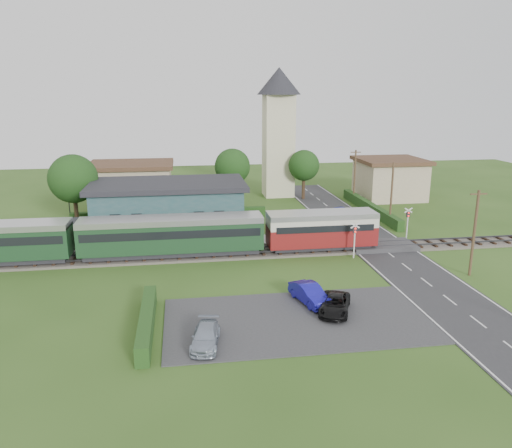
{
  "coord_description": "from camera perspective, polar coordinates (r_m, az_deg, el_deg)",
  "views": [
    {
      "loc": [
        -8.51,
        -40.93,
        14.35
      ],
      "look_at": [
        -1.76,
        4.0,
        2.3
      ],
      "focal_mm": 35.0,
      "sensor_mm": 36.0,
      "label": 1
    }
  ],
  "objects": [
    {
      "name": "house_west",
      "position": [
        67.24,
        -13.99,
        4.52
      ],
      "size": [
        10.8,
        8.8,
        5.5
      ],
      "color": "tan",
      "rests_on": "ground"
    },
    {
      "name": "equipment_hut",
      "position": [
        48.75,
        -19.46,
        -1.0
      ],
      "size": [
        2.3,
        2.3,
        2.55
      ],
      "color": "beige",
      "rests_on": "platform"
    },
    {
      "name": "utility_pole_c",
      "position": [
        56.78,
        15.24,
        3.44
      ],
      "size": [
        1.4,
        0.22,
        7.0
      ],
      "color": "#473321",
      "rests_on": "ground"
    },
    {
      "name": "car_park_silver",
      "position": [
        29.79,
        -5.78,
        -12.66
      ],
      "size": [
        2.11,
        3.93,
        1.08
      ],
      "primitive_type": "imported",
      "rotation": [
        0.0,
        0.0,
        -0.17
      ],
      "color": "#95A0B1",
      "rests_on": "car_park"
    },
    {
      "name": "car_park_dark",
      "position": [
        34.09,
        9.0,
        -9.05
      ],
      "size": [
        3.26,
        4.43,
        1.12
      ],
      "primitive_type": "imported",
      "rotation": [
        0.0,
        0.0,
        -0.39
      ],
      "color": "black",
      "rests_on": "car_park"
    },
    {
      "name": "car_park",
      "position": [
        33.02,
        4.66,
        -10.87
      ],
      "size": [
        17.0,
        9.0,
        0.08
      ],
      "primitive_type": "cube",
      "color": "#333335",
      "rests_on": "ground"
    },
    {
      "name": "car_on_road",
      "position": [
        60.17,
        9.8,
        1.47
      ],
      "size": [
        3.78,
        2.61,
        1.19
      ],
      "primitive_type": "imported",
      "rotation": [
        0.0,
        0.0,
        1.95
      ],
      "color": "#17239B",
      "rests_on": "road"
    },
    {
      "name": "station_building",
      "position": [
        53.23,
        -9.94,
        1.98
      ],
      "size": [
        16.0,
        9.0,
        5.3
      ],
      "color": "#234E51",
      "rests_on": "ground"
    },
    {
      "name": "pedestrian_near",
      "position": [
        47.86,
        -1.68,
        -1.0
      ],
      "size": [
        0.68,
        0.52,
        1.66
      ],
      "primitive_type": "imported",
      "rotation": [
        0.0,
        0.0,
        2.93
      ],
      "color": "gray",
      "rests_on": "platform"
    },
    {
      "name": "hedge_carpark",
      "position": [
        32.12,
        -12.37,
        -10.86
      ],
      "size": [
        0.8,
        9.0,
        1.2
      ],
      "primitive_type": "cube",
      "color": "#193814",
      "rests_on": "ground"
    },
    {
      "name": "church_tower",
      "position": [
        70.36,
        2.6,
        11.48
      ],
      "size": [
        6.0,
        6.0,
        17.6
      ],
      "color": "beige",
      "rests_on": "ground"
    },
    {
      "name": "train",
      "position": [
        44.82,
        -13.63,
        -1.33
      ],
      "size": [
        43.2,
        2.9,
        3.4
      ],
      "color": "#232328",
      "rests_on": "ground"
    },
    {
      "name": "crossing_deck",
      "position": [
        48.83,
        14.15,
        -2.42
      ],
      "size": [
        6.2,
        3.4,
        0.45
      ],
      "primitive_type": "cube",
      "color": "#333335",
      "rests_on": "ground"
    },
    {
      "name": "utility_pole_b",
      "position": [
        43.02,
        23.67,
        -0.86
      ],
      "size": [
        1.4,
        0.22,
        7.0
      ],
      "color": "#473321",
      "rests_on": "ground"
    },
    {
      "name": "crossing_signal_near",
      "position": [
        44.87,
        11.22,
        -1.23
      ],
      "size": [
        0.84,
        0.28,
        3.28
      ],
      "color": "silver",
      "rests_on": "ground"
    },
    {
      "name": "platform",
      "position": [
        48.26,
        -9.94,
        -2.39
      ],
      "size": [
        30.0,
        3.0,
        0.45
      ],
      "primitive_type": "cube",
      "color": "gray",
      "rests_on": "ground"
    },
    {
      "name": "house_east",
      "position": [
        71.84,
        15.02,
        5.09
      ],
      "size": [
        8.8,
        8.8,
        5.5
      ],
      "color": "tan",
      "rests_on": "ground"
    },
    {
      "name": "streetlamp_west",
      "position": [
        63.42,
        -20.72,
        3.62
      ],
      "size": [
        0.3,
        0.3,
        5.15
      ],
      "color": "#3F3F47",
      "rests_on": "ground"
    },
    {
      "name": "hedge_roadside",
      "position": [
        62.81,
        12.89,
        1.83
      ],
      "size": [
        0.8,
        18.0,
        1.2
      ],
      "primitive_type": "cube",
      "color": "#193814",
      "rests_on": "ground"
    },
    {
      "name": "road",
      "position": [
        47.14,
        15.06,
        -3.36
      ],
      "size": [
        6.0,
        70.0,
        0.05
      ],
      "primitive_type": "cube",
      "color": "#28282B",
      "rests_on": "ground"
    },
    {
      "name": "tree_b",
      "position": [
        64.93,
        -2.72,
        6.57
      ],
      "size": [
        4.6,
        4.6,
        7.34
      ],
      "color": "#332316",
      "rests_on": "ground"
    },
    {
      "name": "streetlamp_east",
      "position": [
        73.09,
        11.22,
        5.67
      ],
      "size": [
        0.3,
        0.3,
        5.15
      ],
      "color": "#3F3F47",
      "rests_on": "ground"
    },
    {
      "name": "car_park_blue",
      "position": [
        35.29,
        6.16,
        -7.92
      ],
      "size": [
        2.41,
        4.23,
        1.32
      ],
      "primitive_type": "imported",
      "rotation": [
        0.0,
        0.0,
        0.27
      ],
      "color": "#171492",
      "rests_on": "car_park"
    },
    {
      "name": "utility_pole_d",
      "position": [
        67.75,
        11.21,
        5.47
      ],
      "size": [
        1.4,
        0.22,
        7.0
      ],
      "color": "#473321",
      "rests_on": "ground"
    },
    {
      "name": "crossing_signal_far",
      "position": [
        51.88,
        16.96,
        0.59
      ],
      "size": [
        0.84,
        0.28,
        3.28
      ],
      "color": "silver",
      "rests_on": "ground"
    },
    {
      "name": "tree_c",
      "position": [
        68.65,
        5.5,
        6.67
      ],
      "size": [
        4.2,
        4.2,
        6.78
      ],
      "color": "#332316",
      "rests_on": "ground"
    },
    {
      "name": "hedge_station",
      "position": [
        58.08,
        -9.77,
        0.99
      ],
      "size": [
        22.0,
        0.8,
        1.3
      ],
      "primitive_type": "cube",
      "color": "#193814",
      "rests_on": "ground"
    },
    {
      "name": "pedestrian_far",
      "position": [
        48.32,
        -18.8,
        -1.73
      ],
      "size": [
        0.81,
        0.91,
        1.54
      ],
      "primitive_type": "imported",
      "rotation": [
        0.0,
        0.0,
        1.93
      ],
      "color": "gray",
      "rests_on": "platform"
    },
    {
      "name": "railway_track",
      "position": [
        46.02,
        2.54,
        -3.18
      ],
      "size": [
        76.0,
        3.2,
        0.49
      ],
      "color": "#4C443D",
      "rests_on": "ground"
    },
    {
      "name": "tree_a",
      "position": [
        56.83,
        -20.17,
        4.86
      ],
      "size": [
        5.2,
        5.2,
        8.0
      ],
      "color": "#332316",
      "rests_on": "ground"
    },
    {
      "name": "ground",
      "position": [
        44.19,
        3.04,
        -4.11
      ],
      "size": [
        120.0,
        120.0,
        0.0
      ],
      "primitive_type": "plane",
      "color": "#2D4C19"
    }
  ]
}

